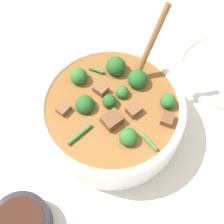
# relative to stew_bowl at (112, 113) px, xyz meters

# --- Properties ---
(ground_plane) EXTENTS (4.00, 4.00, 0.00)m
(ground_plane) POSITION_rel_stew_bowl_xyz_m (-0.00, -0.00, -0.05)
(ground_plane) COLOR silver
(stew_bowl) EXTENTS (0.30, 0.29, 0.23)m
(stew_bowl) POSITION_rel_stew_bowl_xyz_m (0.00, 0.00, 0.00)
(stew_bowl) COLOR white
(stew_bowl) RESTS_ON ground_plane
(condiment_bowl) EXTENTS (0.11, 0.11, 0.04)m
(condiment_bowl) POSITION_rel_stew_bowl_xyz_m (-0.26, 0.00, -0.03)
(condiment_bowl) COLOR black
(condiment_bowl) RESTS_ON ground_plane
(empty_plate) EXTENTS (0.21, 0.21, 0.02)m
(empty_plate) POSITION_rel_stew_bowl_xyz_m (0.27, -0.11, -0.05)
(empty_plate) COLOR silver
(empty_plate) RESTS_ON ground_plane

